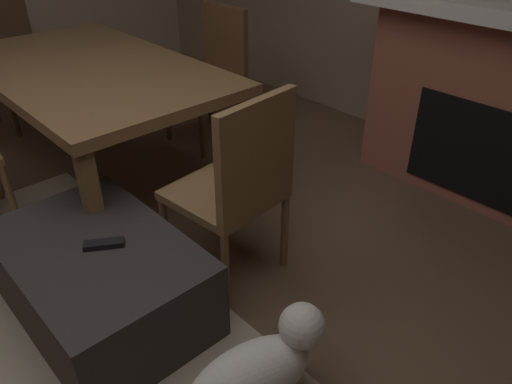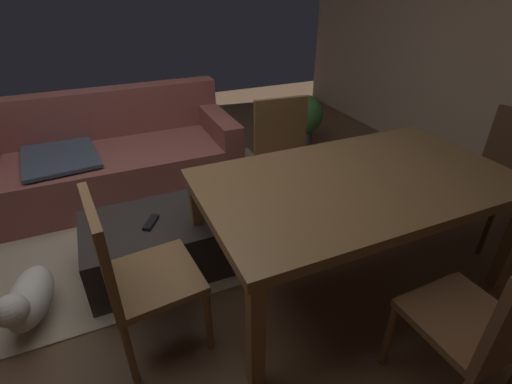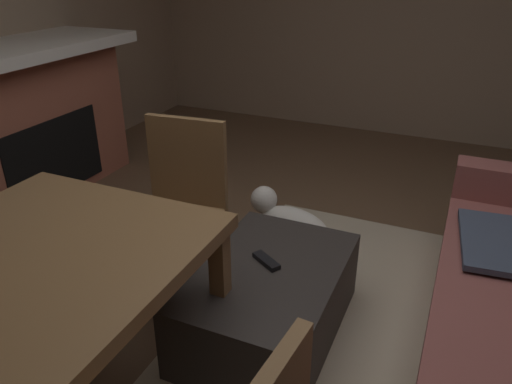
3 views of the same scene
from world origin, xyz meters
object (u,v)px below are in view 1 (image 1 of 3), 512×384
object	(u,v)px
dining_table	(89,76)
dining_chair_west	(238,183)
dining_chair_east	(12,54)
ottoman_coffee_table	(101,280)
small_dog	(259,368)
tv_remote	(104,244)
dining_chair_south	(214,68)

from	to	relation	value
dining_table	dining_chair_west	xyz separation A→B (m)	(-1.30, -0.01, -0.15)
dining_table	dining_chair_east	size ratio (longest dim) A/B	1.96
ottoman_coffee_table	small_dog	size ratio (longest dim) A/B	1.71
ottoman_coffee_table	dining_chair_east	xyz separation A→B (m)	(2.40, -0.58, 0.33)
dining_table	dining_chair_west	bearing A→B (deg)	-179.61
ottoman_coffee_table	tv_remote	world-z (taller)	tv_remote
ottoman_coffee_table	tv_remote	distance (m)	0.21
ottoman_coffee_table	dining_chair_east	world-z (taller)	dining_chair_east
small_dog	dining_table	bearing A→B (deg)	-11.93
dining_table	tv_remote	bearing A→B (deg)	153.73
ottoman_coffee_table	dining_table	distance (m)	1.33
tv_remote	small_dog	xyz separation A→B (m)	(-0.74, -0.16, -0.21)
tv_remote	dining_chair_south	world-z (taller)	dining_chair_south
ottoman_coffee_table	dining_chair_west	world-z (taller)	dining_chair_west
dining_table	dining_chair_east	xyz separation A→B (m)	(1.31, 0.00, -0.15)
dining_chair_east	small_dog	xyz separation A→B (m)	(-3.18, 0.39, -0.34)
dining_table	dining_chair_east	world-z (taller)	dining_chair_east
dining_chair_west	small_dog	world-z (taller)	dining_chair_west
dining_chair_west	dining_chair_east	bearing A→B (deg)	0.29
ottoman_coffee_table	dining_chair_south	xyz separation A→B (m)	(1.09, -1.50, 0.33)
dining_chair_west	tv_remote	bearing A→B (deg)	72.93
dining_chair_south	small_dog	distance (m)	2.31
ottoman_coffee_table	dining_chair_west	xyz separation A→B (m)	(-0.21, -0.60, 0.33)
tv_remote	dining_chair_east	world-z (taller)	dining_chair_east
tv_remote	dining_chair_east	size ratio (longest dim) A/B	0.17
dining_chair_west	dining_chair_south	bearing A→B (deg)	-34.71
small_dog	tv_remote	bearing A→B (deg)	12.37
dining_chair_south	tv_remote	bearing A→B (deg)	127.58
dining_chair_east	dining_chair_west	bearing A→B (deg)	-179.71
dining_chair_south	dining_chair_east	xyz separation A→B (m)	(1.30, 0.92, 0.00)
tv_remote	dining_chair_west	distance (m)	0.61
dining_table	dining_chair_west	world-z (taller)	dining_chair_west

